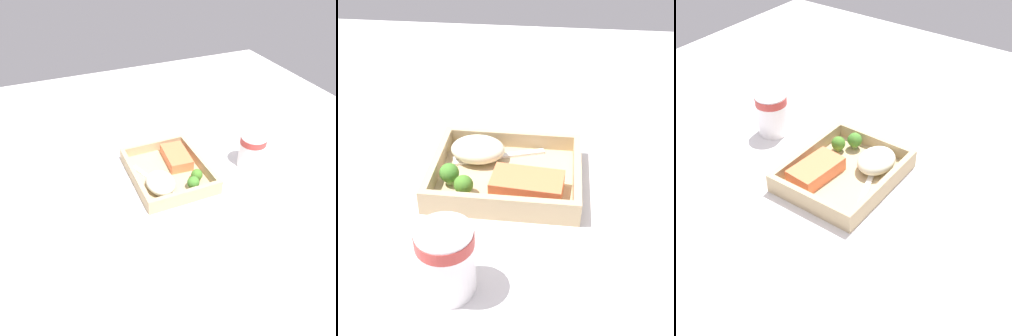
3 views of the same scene
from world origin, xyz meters
The scene contains 9 objects.
ground_plane centered at (0.00, 0.00, -1.00)cm, with size 160.00×160.00×2.00cm, color silver.
takeout_tray centered at (0.00, 0.00, 0.60)cm, with size 24.33×19.99×1.20cm, color tan.
tray_rim centered at (0.00, 0.00, 2.61)cm, with size 24.33×19.99×2.83cm.
salmon_fillet centered at (-3.82, 4.17, 2.68)cm, with size 11.14×6.33×2.96cm, color #F67546.
mashed_potatoes centered at (5.40, -4.31, 3.18)cm, with size 9.27×7.34×3.96cm, color #E9E6C7.
broccoli_floret_1 centered at (5.94, 5.74, 3.00)cm, with size 3.06×3.06×3.39cm.
broccoli_floret_2 centered at (8.69, 3.35, 3.28)cm, with size 3.19×3.19×3.76cm.
fork centered at (3.00, -4.98, 1.42)cm, with size 15.47×6.73×0.44cm.
paper_cup centered at (4.48, 23.41, 5.44)cm, with size 7.23×7.23×9.72cm.
Camera 1 is at (64.33, -26.85, 57.56)cm, focal length 35.00 mm.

